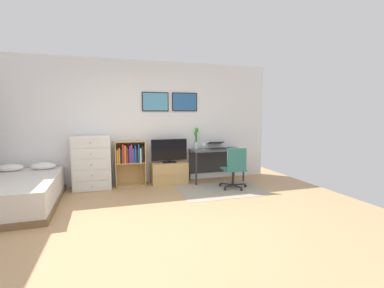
{
  "coord_description": "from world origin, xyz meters",
  "views": [
    {
      "loc": [
        -0.63,
        -3.61,
        1.51
      ],
      "look_at": [
        0.93,
        1.5,
        0.94
      ],
      "focal_mm": 25.16,
      "sensor_mm": 36.0,
      "label": 1
    }
  ],
  "objects_px": {
    "computer_mouse": "(228,148)",
    "wine_glass": "(204,144)",
    "bookshelf": "(130,159)",
    "bed": "(16,193)",
    "laptop": "(217,146)",
    "bamboo_vase": "(196,138)",
    "office_chair": "(235,167)",
    "desk": "(215,155)",
    "television": "(169,151)",
    "dresser": "(92,163)",
    "tv_stand": "(169,173)"
  },
  "relations": [
    {
      "from": "computer_mouse",
      "to": "wine_glass",
      "type": "relative_size",
      "value": 0.58
    },
    {
      "from": "bookshelf",
      "to": "computer_mouse",
      "type": "relative_size",
      "value": 9.3
    },
    {
      "from": "bed",
      "to": "laptop",
      "type": "relative_size",
      "value": 5.03
    },
    {
      "from": "bamboo_vase",
      "to": "office_chair",
      "type": "bearing_deg",
      "value": -61.15
    },
    {
      "from": "bed",
      "to": "office_chair",
      "type": "bearing_deg",
      "value": -2.03
    },
    {
      "from": "bookshelf",
      "to": "office_chair",
      "type": "height_order",
      "value": "bookshelf"
    },
    {
      "from": "desk",
      "to": "bookshelf",
      "type": "bearing_deg",
      "value": 178.7
    },
    {
      "from": "bed",
      "to": "laptop",
      "type": "bearing_deg",
      "value": 10.8
    },
    {
      "from": "office_chair",
      "to": "computer_mouse",
      "type": "xyz_separation_m",
      "value": [
        0.2,
        0.76,
        0.3
      ]
    },
    {
      "from": "office_chair",
      "to": "computer_mouse",
      "type": "height_order",
      "value": "office_chair"
    },
    {
      "from": "television",
      "to": "bamboo_vase",
      "type": "bearing_deg",
      "value": 10.11
    },
    {
      "from": "wine_glass",
      "to": "laptop",
      "type": "bearing_deg",
      "value": 20.67
    },
    {
      "from": "bed",
      "to": "computer_mouse",
      "type": "bearing_deg",
      "value": 8.48
    },
    {
      "from": "television",
      "to": "desk",
      "type": "relative_size",
      "value": 0.67
    },
    {
      "from": "dresser",
      "to": "television",
      "type": "height_order",
      "value": "dresser"
    },
    {
      "from": "dresser",
      "to": "bookshelf",
      "type": "relative_size",
      "value": 1.13
    },
    {
      "from": "desk",
      "to": "tv_stand",
      "type": "bearing_deg",
      "value": 179.85
    },
    {
      "from": "desk",
      "to": "bamboo_vase",
      "type": "distance_m",
      "value": 0.6
    },
    {
      "from": "dresser",
      "to": "office_chair",
      "type": "relative_size",
      "value": 1.28
    },
    {
      "from": "dresser",
      "to": "bamboo_vase",
      "type": "height_order",
      "value": "bamboo_vase"
    },
    {
      "from": "tv_stand",
      "to": "computer_mouse",
      "type": "distance_m",
      "value": 1.48
    },
    {
      "from": "television",
      "to": "wine_glass",
      "type": "bearing_deg",
      "value": -6.02
    },
    {
      "from": "desk",
      "to": "wine_glass",
      "type": "relative_size",
      "value": 6.66
    },
    {
      "from": "bed",
      "to": "dresser",
      "type": "height_order",
      "value": "dresser"
    },
    {
      "from": "laptop",
      "to": "wine_glass",
      "type": "xyz_separation_m",
      "value": [
        -0.37,
        -0.14,
        0.07
      ]
    },
    {
      "from": "office_chair",
      "to": "laptop",
      "type": "bearing_deg",
      "value": 98.27
    },
    {
      "from": "bookshelf",
      "to": "laptop",
      "type": "xyz_separation_m",
      "value": [
        1.99,
        -0.01,
        0.21
      ]
    },
    {
      "from": "bed",
      "to": "desk",
      "type": "height_order",
      "value": "desk"
    },
    {
      "from": "laptop",
      "to": "bamboo_vase",
      "type": "xyz_separation_m",
      "value": [
        -0.49,
        0.06,
        0.2
      ]
    },
    {
      "from": "wine_glass",
      "to": "bamboo_vase",
      "type": "bearing_deg",
      "value": 120.37
    },
    {
      "from": "television",
      "to": "desk",
      "type": "height_order",
      "value": "television"
    },
    {
      "from": "desk",
      "to": "wine_glass",
      "type": "bearing_deg",
      "value": -162.01
    },
    {
      "from": "bookshelf",
      "to": "laptop",
      "type": "distance_m",
      "value": 2.0
    },
    {
      "from": "computer_mouse",
      "to": "bamboo_vase",
      "type": "xyz_separation_m",
      "value": [
        -0.72,
        0.19,
        0.25
      ]
    },
    {
      "from": "dresser",
      "to": "bookshelf",
      "type": "height_order",
      "value": "dresser"
    },
    {
      "from": "tv_stand",
      "to": "office_chair",
      "type": "xyz_separation_m",
      "value": [
        1.19,
        -0.85,
        0.22
      ]
    },
    {
      "from": "bed",
      "to": "computer_mouse",
      "type": "height_order",
      "value": "computer_mouse"
    },
    {
      "from": "wine_glass",
      "to": "desk",
      "type": "bearing_deg",
      "value": 17.99
    },
    {
      "from": "bookshelf",
      "to": "wine_glass",
      "type": "relative_size",
      "value": 5.37
    },
    {
      "from": "dresser",
      "to": "laptop",
      "type": "xyz_separation_m",
      "value": [
        2.76,
        0.05,
        0.25
      ]
    },
    {
      "from": "tv_stand",
      "to": "computer_mouse",
      "type": "xyz_separation_m",
      "value": [
        1.38,
        -0.09,
        0.52
      ]
    },
    {
      "from": "office_chair",
      "to": "laptop",
      "type": "height_order",
      "value": "laptop"
    },
    {
      "from": "television",
      "to": "wine_glass",
      "type": "xyz_separation_m",
      "value": [
        0.78,
        -0.08,
        0.14
      ]
    },
    {
      "from": "computer_mouse",
      "to": "wine_glass",
      "type": "height_order",
      "value": "wine_glass"
    },
    {
      "from": "dresser",
      "to": "laptop",
      "type": "bearing_deg",
      "value": 1.02
    },
    {
      "from": "desk",
      "to": "computer_mouse",
      "type": "distance_m",
      "value": 0.34
    },
    {
      "from": "bed",
      "to": "laptop",
      "type": "distance_m",
      "value": 4.02
    },
    {
      "from": "laptop",
      "to": "bamboo_vase",
      "type": "distance_m",
      "value": 0.53
    },
    {
      "from": "bookshelf",
      "to": "computer_mouse",
      "type": "height_order",
      "value": "bookshelf"
    },
    {
      "from": "bookshelf",
      "to": "tv_stand",
      "type": "height_order",
      "value": "bookshelf"
    }
  ]
}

